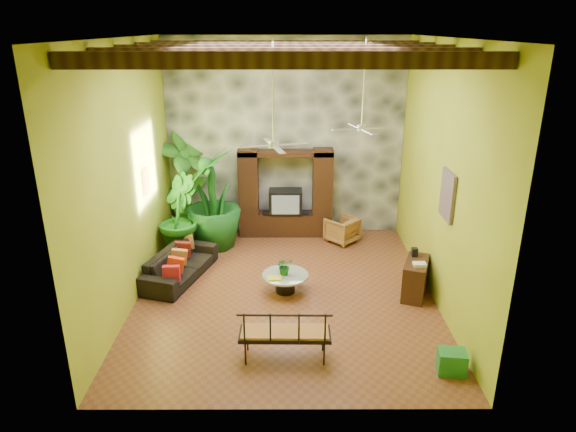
{
  "coord_description": "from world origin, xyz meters",
  "views": [
    {
      "loc": [
        0.03,
        -9.46,
        5.2
      ],
      "look_at": [
        0.06,
        0.2,
        1.6
      ],
      "focal_mm": 32.0,
      "sensor_mm": 36.0,
      "label": 1
    }
  ],
  "objects_px": {
    "ceiling_fan_back": "(362,118)",
    "tall_plant_b": "(178,217)",
    "wicker_armchair": "(342,230)",
    "side_console": "(415,278)",
    "coffee_table": "(285,281)",
    "green_bin": "(452,362)",
    "ceiling_fan_front": "(274,133)",
    "entertainment_center": "(286,200)",
    "tall_plant_c": "(212,199)",
    "tall_plant_a": "(187,184)",
    "iron_bench": "(285,332)",
    "sofa": "(180,265)"
  },
  "relations": [
    {
      "from": "ceiling_fan_back",
      "to": "coffee_table",
      "type": "xyz_separation_m",
      "value": [
        -1.6,
        -1.2,
        -3.15
      ]
    },
    {
      "from": "tall_plant_a",
      "to": "tall_plant_b",
      "type": "bearing_deg",
      "value": -90.2
    },
    {
      "from": "tall_plant_c",
      "to": "iron_bench",
      "type": "height_order",
      "value": "tall_plant_c"
    },
    {
      "from": "ceiling_fan_front",
      "to": "ceiling_fan_back",
      "type": "bearing_deg",
      "value": 41.63
    },
    {
      "from": "ceiling_fan_front",
      "to": "tall_plant_b",
      "type": "xyz_separation_m",
      "value": [
        -2.32,
        2.2,
        -2.41
      ]
    },
    {
      "from": "tall_plant_c",
      "to": "tall_plant_a",
      "type": "bearing_deg",
      "value": 134.11
    },
    {
      "from": "entertainment_center",
      "to": "tall_plant_c",
      "type": "distance_m",
      "value": 1.96
    },
    {
      "from": "wicker_armchair",
      "to": "coffee_table",
      "type": "bearing_deg",
      "value": 17.25
    },
    {
      "from": "tall_plant_b",
      "to": "side_console",
      "type": "xyz_separation_m",
      "value": [
        5.17,
        -1.94,
        -0.61
      ]
    },
    {
      "from": "tall_plant_a",
      "to": "ceiling_fan_front",
      "type": "bearing_deg",
      "value": -56.68
    },
    {
      "from": "entertainment_center",
      "to": "side_console",
      "type": "relative_size",
      "value": 2.54
    },
    {
      "from": "wicker_armchair",
      "to": "green_bin",
      "type": "distance_m",
      "value": 5.44
    },
    {
      "from": "ceiling_fan_front",
      "to": "wicker_armchair",
      "type": "xyz_separation_m",
      "value": [
        1.64,
        3.05,
        -3.08
      ]
    },
    {
      "from": "ceiling_fan_back",
      "to": "entertainment_center",
      "type": "bearing_deg",
      "value": 129.57
    },
    {
      "from": "tall_plant_c",
      "to": "tall_plant_b",
      "type": "bearing_deg",
      "value": -142.54
    },
    {
      "from": "ceiling_fan_back",
      "to": "green_bin",
      "type": "xyz_separation_m",
      "value": [
        1.05,
        -3.85,
        -3.21
      ]
    },
    {
      "from": "ceiling_fan_back",
      "to": "tall_plant_c",
      "type": "bearing_deg",
      "value": 160.96
    },
    {
      "from": "sofa",
      "to": "tall_plant_b",
      "type": "height_order",
      "value": "tall_plant_b"
    },
    {
      "from": "entertainment_center",
      "to": "coffee_table",
      "type": "xyz_separation_m",
      "value": [
        0.0,
        -3.14,
        -0.71
      ]
    },
    {
      "from": "ceiling_fan_front",
      "to": "coffee_table",
      "type": "bearing_deg",
      "value": 63.12
    },
    {
      "from": "tall_plant_a",
      "to": "tall_plant_b",
      "type": "relative_size",
      "value": 1.41
    },
    {
      "from": "wicker_armchair",
      "to": "coffee_table",
      "type": "relative_size",
      "value": 0.75
    },
    {
      "from": "coffee_table",
      "to": "green_bin",
      "type": "bearing_deg",
      "value": -44.99
    },
    {
      "from": "tall_plant_a",
      "to": "side_console",
      "type": "bearing_deg",
      "value": -32.31
    },
    {
      "from": "wicker_armchair",
      "to": "side_console",
      "type": "distance_m",
      "value": 3.04
    },
    {
      "from": "ceiling_fan_front",
      "to": "sofa",
      "type": "distance_m",
      "value": 3.88
    },
    {
      "from": "tall_plant_a",
      "to": "iron_bench",
      "type": "distance_m",
      "value": 6.08
    },
    {
      "from": "ceiling_fan_back",
      "to": "iron_bench",
      "type": "distance_m",
      "value": 4.82
    },
    {
      "from": "ceiling_fan_front",
      "to": "tall_plant_c",
      "type": "relative_size",
      "value": 0.75
    },
    {
      "from": "side_console",
      "to": "wicker_armchair",
      "type": "bearing_deg",
      "value": 133.7
    },
    {
      "from": "entertainment_center",
      "to": "iron_bench",
      "type": "relative_size",
      "value": 1.59
    },
    {
      "from": "ceiling_fan_front",
      "to": "green_bin",
      "type": "bearing_deg",
      "value": -38.33
    },
    {
      "from": "ceiling_fan_back",
      "to": "tall_plant_b",
      "type": "distance_m",
      "value": 4.82
    },
    {
      "from": "entertainment_center",
      "to": "tall_plant_b",
      "type": "xyz_separation_m",
      "value": [
        -2.52,
        -1.34,
        0.02
      ]
    },
    {
      "from": "entertainment_center",
      "to": "sofa",
      "type": "xyz_separation_m",
      "value": [
        -2.3,
        -2.5,
        -0.65
      ]
    },
    {
      "from": "sofa",
      "to": "iron_bench",
      "type": "xyz_separation_m",
      "value": [
        2.3,
        -2.97,
        0.23
      ]
    },
    {
      "from": "tall_plant_c",
      "to": "ceiling_fan_front",
      "type": "bearing_deg",
      "value": -60.24
    },
    {
      "from": "side_console",
      "to": "ceiling_fan_back",
      "type": "bearing_deg",
      "value": 148.35
    },
    {
      "from": "tall_plant_b",
      "to": "coffee_table",
      "type": "relative_size",
      "value": 2.07
    },
    {
      "from": "iron_bench",
      "to": "ceiling_fan_front",
      "type": "bearing_deg",
      "value": 96.56
    },
    {
      "from": "ceiling_fan_back",
      "to": "wicker_armchair",
      "type": "xyz_separation_m",
      "value": [
        -0.16,
        1.45,
        -3.08
      ]
    },
    {
      "from": "ceiling_fan_back",
      "to": "tall_plant_b",
      "type": "xyz_separation_m",
      "value": [
        -4.12,
        0.6,
        -2.41
      ]
    },
    {
      "from": "tall_plant_a",
      "to": "iron_bench",
      "type": "bearing_deg",
      "value": -65.25
    },
    {
      "from": "sofa",
      "to": "tall_plant_c",
      "type": "bearing_deg",
      "value": 0.32
    },
    {
      "from": "side_console",
      "to": "sofa",
      "type": "bearing_deg",
      "value": -168.62
    },
    {
      "from": "ceiling_fan_front",
      "to": "side_console",
      "type": "height_order",
      "value": "ceiling_fan_front"
    },
    {
      "from": "ceiling_fan_front",
      "to": "sofa",
      "type": "relative_size",
      "value": 0.87
    },
    {
      "from": "sofa",
      "to": "tall_plant_c",
      "type": "distance_m",
      "value": 2.03
    },
    {
      "from": "entertainment_center",
      "to": "tall_plant_a",
      "type": "bearing_deg",
      "value": -179.82
    },
    {
      "from": "entertainment_center",
      "to": "sofa",
      "type": "relative_size",
      "value": 1.12
    }
  ]
}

